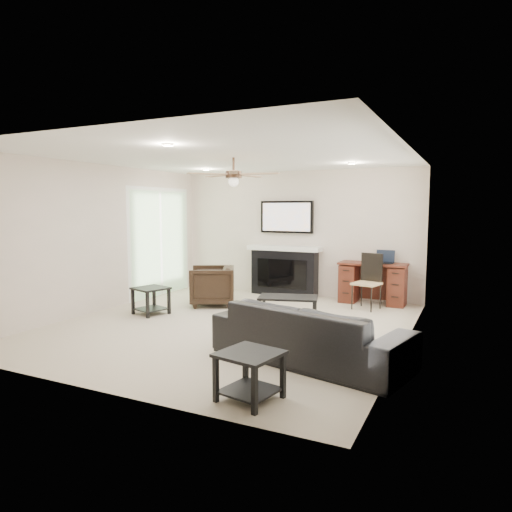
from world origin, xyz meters
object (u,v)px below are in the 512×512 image
Objects in this scene: sofa at (310,333)px; coffee_table at (288,309)px; desk at (373,283)px; armchair at (212,286)px; fireplace_unit at (284,248)px.

coffee_table is at bearing -47.13° from sofa.
sofa is at bearing -90.00° from desk.
fireplace_unit is (0.81, 1.47, 0.60)m from armchair.
coffee_table is (1.70, -0.55, -0.16)m from armchair.
sofa is at bearing -76.50° from coffee_table.
sofa is 2.53× the size of coffee_table.
armchair is at bearing -118.80° from fireplace_unit.
fireplace_unit is 1.88m from desk.
coffee_table is at bearing -114.46° from desk.
fireplace_unit reaches higher than coffee_table.
fireplace_unit reaches higher than sofa.
fireplace_unit is (-0.89, 2.02, 0.75)m from coffee_table.
desk reaches higher than coffee_table.
fireplace_unit is 1.57× the size of desk.
fireplace_unit is at bearing -50.20° from sofa.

